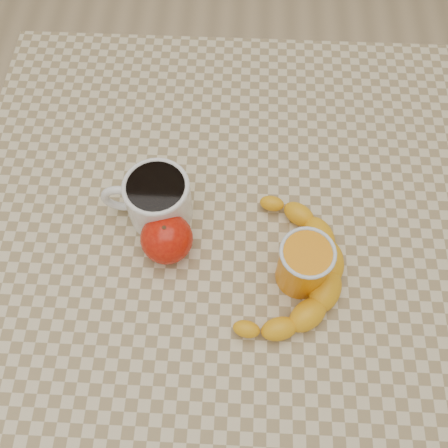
{
  "coord_description": "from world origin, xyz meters",
  "views": [
    {
      "loc": [
        0.02,
        -0.33,
        1.42
      ],
      "look_at": [
        0.0,
        0.0,
        0.77
      ],
      "focal_mm": 40.0,
      "sensor_mm": 36.0,
      "label": 1
    }
  ],
  "objects_px": {
    "coffee_mug": "(156,198)",
    "table": "(224,253)",
    "apple": "(167,238)",
    "orange_juice_glass": "(304,264)",
    "banana": "(288,271)"
  },
  "relations": [
    {
      "from": "table",
      "to": "coffee_mug",
      "type": "relative_size",
      "value": 6.04
    },
    {
      "from": "apple",
      "to": "banana",
      "type": "bearing_deg",
      "value": -11.86
    },
    {
      "from": "apple",
      "to": "banana",
      "type": "height_order",
      "value": "apple"
    },
    {
      "from": "coffee_mug",
      "to": "orange_juice_glass",
      "type": "bearing_deg",
      "value": -24.0
    },
    {
      "from": "apple",
      "to": "banana",
      "type": "xyz_separation_m",
      "value": [
        0.17,
        -0.04,
        -0.01
      ]
    },
    {
      "from": "orange_juice_glass",
      "to": "apple",
      "type": "distance_m",
      "value": 0.19
    },
    {
      "from": "orange_juice_glass",
      "to": "banana",
      "type": "xyz_separation_m",
      "value": [
        -0.02,
        -0.0,
        -0.02
      ]
    },
    {
      "from": "orange_juice_glass",
      "to": "apple",
      "type": "xyz_separation_m",
      "value": [
        -0.19,
        0.03,
        -0.01
      ]
    },
    {
      "from": "coffee_mug",
      "to": "banana",
      "type": "xyz_separation_m",
      "value": [
        0.19,
        -0.09,
        -0.02
      ]
    },
    {
      "from": "table",
      "to": "coffee_mug",
      "type": "xyz_separation_m",
      "value": [
        -0.1,
        0.02,
        0.13
      ]
    },
    {
      "from": "coffee_mug",
      "to": "table",
      "type": "bearing_deg",
      "value": -14.06
    },
    {
      "from": "coffee_mug",
      "to": "apple",
      "type": "height_order",
      "value": "coffee_mug"
    },
    {
      "from": "table",
      "to": "orange_juice_glass",
      "type": "relative_size",
      "value": 9.27
    },
    {
      "from": "table",
      "to": "apple",
      "type": "relative_size",
      "value": 8.86
    },
    {
      "from": "table",
      "to": "apple",
      "type": "distance_m",
      "value": 0.15
    }
  ]
}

